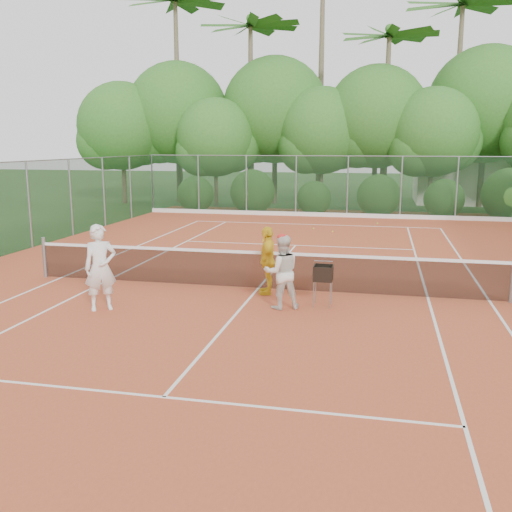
{
  "coord_description": "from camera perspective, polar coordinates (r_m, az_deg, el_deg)",
  "views": [
    {
      "loc": [
        2.93,
        -13.57,
        3.6
      ],
      "look_at": [
        0.21,
        -1.2,
        1.1
      ],
      "focal_mm": 40.0,
      "sensor_mm": 36.0,
      "label": 1
    }
  ],
  "objects": [
    {
      "name": "clay_court",
      "position": [
        14.34,
        0.2,
        -3.33
      ],
      "size": [
        18.0,
        36.0,
        0.02
      ],
      "primitive_type": "cube",
      "color": "#B64C2A",
      "rests_on": "ground"
    },
    {
      "name": "stray_ball_a",
      "position": [
        23.65,
        7.66,
        2.43
      ],
      "size": [
        0.07,
        0.07,
        0.07
      ],
      "primitive_type": "sphere",
      "color": "yellow",
      "rests_on": "clay_court"
    },
    {
      "name": "ground",
      "position": [
        14.34,
        0.2,
        -3.37
      ],
      "size": [
        120.0,
        120.0,
        0.0
      ],
      "primitive_type": "plane",
      "color": "#234719",
      "rests_on": "ground"
    },
    {
      "name": "stray_ball_c",
      "position": [
        24.44,
        5.78,
        2.75
      ],
      "size": [
        0.07,
        0.07,
        0.07
      ],
      "primitive_type": "sphere",
      "color": "yellow",
      "rests_on": "clay_court"
    },
    {
      "name": "court_markings",
      "position": [
        14.34,
        0.2,
        -3.28
      ],
      "size": [
        11.03,
        23.83,
        0.01
      ],
      "color": "white",
      "rests_on": "clay_court"
    },
    {
      "name": "player_yellow",
      "position": [
        13.71,
        1.15,
        -0.44
      ],
      "size": [
        0.58,
        1.03,
        1.65
      ],
      "primitive_type": "imported",
      "rotation": [
        0.0,
        0.0,
        -1.38
      ],
      "color": "yellow",
      "rests_on": "clay_court"
    },
    {
      "name": "ball_hopper",
      "position": [
        12.76,
        6.73,
        -1.79
      ],
      "size": [
        0.41,
        0.41,
        0.93
      ],
      "rotation": [
        0.0,
        0.0,
        -0.26
      ],
      "color": "gray",
      "rests_on": "clay_court"
    },
    {
      "name": "fence_back",
      "position": [
        28.8,
        6.57,
        6.94
      ],
      "size": [
        18.07,
        0.07,
        3.0
      ],
      "color": "#19381E",
      "rests_on": "clay_court"
    },
    {
      "name": "tennis_net",
      "position": [
        14.22,
        0.2,
        -1.3
      ],
      "size": [
        11.97,
        0.1,
        1.1
      ],
      "color": "gray",
      "rests_on": "clay_court"
    },
    {
      "name": "club_building",
      "position": [
        38.12,
        21.72,
        7.21
      ],
      "size": [
        8.0,
        5.0,
        3.0
      ],
      "primitive_type": "cube",
      "color": "beige",
      "rests_on": "ground"
    },
    {
      "name": "tropical_treeline",
      "position": [
        33.86,
        10.13,
        13.54
      ],
      "size": [
        32.1,
        8.49,
        15.03
      ],
      "color": "brown",
      "rests_on": "ground"
    },
    {
      "name": "stray_ball_b",
      "position": [
        26.51,
        12.06,
        3.22
      ],
      "size": [
        0.07,
        0.07,
        0.07
      ],
      "primitive_type": "sphere",
      "color": "#A8C62E",
      "rests_on": "clay_court"
    },
    {
      "name": "player_white",
      "position": [
        12.81,
        -15.29,
        -1.12
      ],
      "size": [
        0.82,
        0.77,
        1.89
      ],
      "primitive_type": "imported",
      "rotation": [
        0.0,
        0.0,
        0.62
      ],
      "color": "white",
      "rests_on": "clay_court"
    },
    {
      "name": "player_center_grp",
      "position": [
        12.49,
        2.58,
        -1.58
      ],
      "size": [
        0.97,
        0.87,
        1.67
      ],
      "color": "silver",
      "rests_on": "clay_court"
    }
  ]
}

